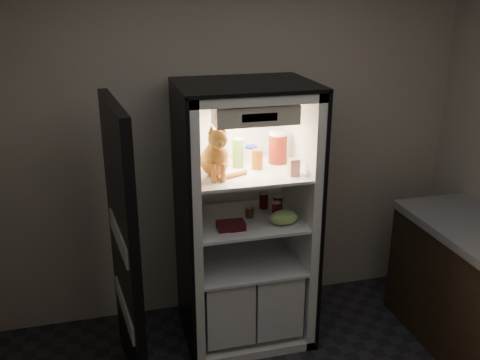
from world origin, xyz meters
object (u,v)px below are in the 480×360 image
(tabby_cat, at_px, (216,156))
(parmesan_shaker, at_px, (238,153))
(salsa_jar, at_px, (257,159))
(berry_box_left, at_px, (225,226))
(soda_can_b, at_px, (278,204))
(mayo_tub, at_px, (251,154))
(cream_carton, at_px, (294,167))
(soda_can_a, at_px, (264,200))
(refrigerator, at_px, (244,234))
(pepper_jar, at_px, (278,148))
(condiment_jar, at_px, (249,212))
(soda_can_c, at_px, (276,210))
(grape_bag, at_px, (284,217))
(berry_box_right, at_px, (236,225))

(tabby_cat, relative_size, parmesan_shaker, 1.86)
(salsa_jar, height_order, berry_box_left, salsa_jar)
(tabby_cat, height_order, soda_can_b, tabby_cat)
(parmesan_shaker, distance_m, mayo_tub, 0.16)
(cream_carton, distance_m, soda_can_a, 0.48)
(refrigerator, xyz_separation_m, tabby_cat, (-0.22, -0.14, 0.64))
(tabby_cat, xyz_separation_m, mayo_tub, (0.31, 0.26, -0.08))
(mayo_tub, xyz_separation_m, soda_can_b, (0.16, -0.15, -0.34))
(pepper_jar, bearing_deg, soda_can_b, -101.13)
(condiment_jar, bearing_deg, cream_carton, -36.20)
(refrigerator, height_order, mayo_tub, refrigerator)
(parmesan_shaker, distance_m, soda_can_c, 0.48)
(tabby_cat, xyz_separation_m, soda_can_c, (0.43, 0.03, -0.43))
(tabby_cat, bearing_deg, grape_bag, -7.93)
(mayo_tub, distance_m, condiment_jar, 0.41)
(cream_carton, xyz_separation_m, soda_can_b, (-0.03, 0.21, -0.34))
(soda_can_c, distance_m, grape_bag, 0.12)
(mayo_tub, bearing_deg, berry_box_left, -129.06)
(soda_can_a, xyz_separation_m, condiment_jar, (-0.14, -0.13, -0.02))
(refrigerator, distance_m, berry_box_right, 0.30)
(pepper_jar, distance_m, grape_bag, 0.49)
(refrigerator, distance_m, parmesan_shaker, 0.60)
(pepper_jar, bearing_deg, berry_box_right, -144.59)
(tabby_cat, distance_m, condiment_jar, 0.52)
(refrigerator, distance_m, condiment_jar, 0.20)
(tabby_cat, bearing_deg, soda_can_b, 16.22)
(salsa_jar, relative_size, berry_box_right, 1.26)
(condiment_jar, distance_m, grape_bag, 0.26)
(refrigerator, relative_size, salsa_jar, 13.96)
(soda_can_a, height_order, condiment_jar, soda_can_a)
(mayo_tub, height_order, berry_box_right, mayo_tub)
(refrigerator, distance_m, berry_box_left, 0.33)
(salsa_jar, distance_m, berry_box_right, 0.47)
(soda_can_b, bearing_deg, pepper_jar, 78.87)
(salsa_jar, distance_m, berry_box_left, 0.50)
(cream_carton, distance_m, berry_box_left, 0.59)
(salsa_jar, distance_m, cream_carton, 0.27)
(pepper_jar, relative_size, soda_can_c, 1.91)
(tabby_cat, distance_m, grape_bag, 0.63)
(refrigerator, distance_m, grape_bag, 0.37)
(salsa_jar, xyz_separation_m, berry_box_left, (-0.26, -0.16, -0.39))
(soda_can_a, distance_m, berry_box_left, 0.46)
(tabby_cat, height_order, parmesan_shaker, tabby_cat)
(berry_box_left, bearing_deg, tabby_cat, 120.08)
(mayo_tub, height_order, salsa_jar, salsa_jar)
(parmesan_shaker, height_order, mayo_tub, parmesan_shaker)
(soda_can_a, height_order, grape_bag, soda_can_a)
(condiment_jar, relative_size, berry_box_right, 0.74)
(pepper_jar, relative_size, berry_box_left, 2.05)
(tabby_cat, bearing_deg, berry_box_right, -31.01)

